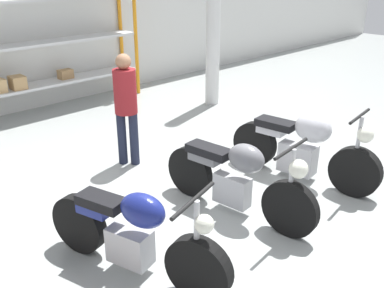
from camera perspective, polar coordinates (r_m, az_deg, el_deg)
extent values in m
plane|color=#9EA3A0|center=(5.28, 3.07, -8.23)|extent=(30.00, 30.00, 0.00)
cube|color=silver|center=(8.98, -23.04, 15.22)|extent=(30.00, 0.08, 3.60)
cylinder|color=orange|center=(9.67, -7.52, 14.26)|extent=(0.08, 0.08, 2.62)
cylinder|color=orange|center=(10.11, -9.48, 14.52)|extent=(0.08, 0.08, 2.62)
cube|color=silver|center=(9.01, -18.79, 7.64)|extent=(4.08, 0.55, 0.05)
cube|color=silver|center=(8.85, -19.45, 12.57)|extent=(4.08, 0.55, 0.05)
cube|color=#A87F51|center=(9.17, -16.52, 8.93)|extent=(0.28, 0.21, 0.18)
cube|color=tan|center=(8.67, -22.23, 7.60)|extent=(0.27, 0.32, 0.24)
cylinder|color=silver|center=(8.77, 2.88, 16.77)|extent=(0.28, 0.28, 3.60)
cylinder|color=black|center=(3.82, 0.87, -16.32)|extent=(0.29, 0.63, 0.62)
cylinder|color=black|center=(4.52, -14.79, -10.25)|extent=(0.29, 0.63, 0.62)
cube|color=#ADADB2|center=(4.17, -8.26, -13.27)|extent=(0.34, 0.47, 0.35)
ellipsoid|color=navy|center=(3.84, -6.60, -8.80)|extent=(0.38, 0.51, 0.32)
cube|color=black|center=(4.14, -12.04, -7.46)|extent=(0.34, 0.52, 0.10)
cube|color=navy|center=(4.23, -12.78, -8.20)|extent=(0.27, 0.37, 0.12)
cylinder|color=#ADADB2|center=(3.63, 0.62, -12.14)|extent=(0.06, 0.06, 0.67)
sphere|color=silver|center=(3.52, 1.64, -10.63)|extent=(0.17, 0.17, 0.17)
cylinder|color=black|center=(3.46, 0.21, -7.47)|extent=(0.65, 0.21, 0.04)
cylinder|color=black|center=(4.71, 12.91, -8.42)|extent=(0.17, 0.65, 0.64)
cylinder|color=black|center=(5.37, -0.29, -3.69)|extent=(0.17, 0.65, 0.64)
cube|color=#ADADB2|center=(5.05, 5.36, -6.09)|extent=(0.23, 0.45, 0.36)
ellipsoid|color=slate|center=(4.76, 7.24, -1.92)|extent=(0.32, 0.47, 0.33)
cube|color=black|center=(5.05, 2.27, -0.87)|extent=(0.29, 0.58, 0.10)
cube|color=slate|center=(5.12, 1.79, -1.64)|extent=(0.24, 0.41, 0.12)
cylinder|color=#ADADB2|center=(4.56, 13.06, -4.65)|extent=(0.05, 0.05, 0.69)
sphere|color=silver|center=(4.47, 14.01, -3.26)|extent=(0.20, 0.20, 0.20)
cylinder|color=black|center=(4.42, 13.10, -0.60)|extent=(0.66, 0.10, 0.04)
cylinder|color=black|center=(5.74, 20.90, -3.47)|extent=(0.22, 0.66, 0.65)
cylinder|color=black|center=(6.25, 8.36, 0.03)|extent=(0.22, 0.66, 0.65)
cube|color=#ADADB2|center=(5.99, 13.89, -1.82)|extent=(0.32, 0.52, 0.41)
ellipsoid|color=#B7B7BF|center=(5.75, 15.85, 2.01)|extent=(0.38, 0.53, 0.38)
cube|color=black|center=(5.98, 11.11, 2.68)|extent=(0.33, 0.57, 0.10)
cube|color=#B7B7BF|center=(6.04, 10.58, 1.99)|extent=(0.27, 0.40, 0.12)
cylinder|color=#ADADB2|center=(5.60, 21.23, -0.09)|extent=(0.06, 0.06, 0.73)
sphere|color=silver|center=(5.53, 22.12, 1.16)|extent=(0.20, 0.20, 0.20)
cylinder|color=black|center=(5.49, 21.47, 3.48)|extent=(0.65, 0.12, 0.04)
cylinder|color=#1E2338|center=(6.29, -9.31, 0.77)|extent=(0.13, 0.13, 0.79)
cylinder|color=#1E2338|center=(6.24, -7.73, 0.69)|extent=(0.13, 0.13, 0.79)
cylinder|color=maroon|center=(6.03, -8.91, 6.93)|extent=(0.45, 0.45, 0.62)
sphere|color=#9E7051|center=(5.94, -9.16, 10.80)|extent=(0.21, 0.21, 0.21)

